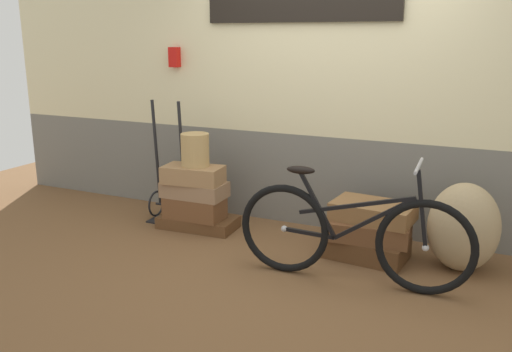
# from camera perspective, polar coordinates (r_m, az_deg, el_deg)

# --- Properties ---
(ground) EXTENTS (9.61, 5.20, 0.06)m
(ground) POSITION_cam_1_polar(r_m,az_deg,el_deg) (4.71, 4.57, -8.60)
(ground) COLOR brown
(station_building) EXTENTS (7.61, 0.74, 2.72)m
(station_building) POSITION_cam_1_polar(r_m,az_deg,el_deg) (5.16, 8.34, 9.32)
(station_building) COLOR slate
(station_building) RESTS_ON ground
(suitcase_0) EXTENTS (0.77, 0.43, 0.11)m
(suitcase_0) POSITION_cam_1_polar(r_m,az_deg,el_deg) (5.34, -6.06, -4.82)
(suitcase_0) COLOR brown
(suitcase_0) RESTS_ON ground
(suitcase_1) EXTENTS (0.57, 0.30, 0.21)m
(suitcase_1) POSITION_cam_1_polar(r_m,az_deg,el_deg) (5.25, -6.45, -3.31)
(suitcase_1) COLOR brown
(suitcase_1) RESTS_ON suitcase_0
(suitcase_2) EXTENTS (0.61, 0.34, 0.15)m
(suitcase_2) POSITION_cam_1_polar(r_m,az_deg,el_deg) (5.22, -6.46, -1.42)
(suitcase_2) COLOR #937051
(suitcase_2) RESTS_ON suitcase_1
(suitcase_3) EXTENTS (0.59, 0.36, 0.16)m
(suitcase_3) POSITION_cam_1_polar(r_m,az_deg,el_deg) (5.15, -6.61, 0.15)
(suitcase_3) COLOR #9E754C
(suitcase_3) RESTS_ON suitcase_2
(suitcase_4) EXTENTS (0.69, 0.48, 0.17)m
(suitcase_4) POSITION_cam_1_polar(r_m,az_deg,el_deg) (4.70, 11.48, -7.38)
(suitcase_4) COLOR brown
(suitcase_4) RESTS_ON ground
(suitcase_5) EXTENTS (0.68, 0.47, 0.16)m
(suitcase_5) POSITION_cam_1_polar(r_m,az_deg,el_deg) (4.65, 11.87, -5.50)
(suitcase_5) COLOR brown
(suitcase_5) RESTS_ON suitcase_4
(suitcase_6) EXTENTS (0.69, 0.47, 0.15)m
(suitcase_6) POSITION_cam_1_polar(r_m,az_deg,el_deg) (4.62, 12.19, -3.64)
(suitcase_6) COLOR olive
(suitcase_6) RESTS_ON suitcase_5
(wicker_basket) EXTENTS (0.26, 0.26, 0.31)m
(wicker_basket) POSITION_cam_1_polar(r_m,az_deg,el_deg) (5.12, -6.40, 2.76)
(wicker_basket) COLOR tan
(wicker_basket) RESTS_ON suitcase_3
(luggage_trolley) EXTENTS (0.39, 0.36, 1.21)m
(luggage_trolley) POSITION_cam_1_polar(r_m,az_deg,el_deg) (5.55, -9.06, -1.64)
(luggage_trolley) COLOR black
(luggage_trolley) RESTS_ON ground
(burlap_sack) EXTENTS (0.55, 0.47, 0.71)m
(burlap_sack) POSITION_cam_1_polar(r_m,az_deg,el_deg) (4.58, 20.93, -5.04)
(burlap_sack) COLOR tan
(burlap_sack) RESTS_ON ground
(bicycle) EXTENTS (1.77, 0.46, 0.96)m
(bicycle) POSITION_cam_1_polar(r_m,az_deg,el_deg) (4.13, 9.94, -6.13)
(bicycle) COLOR black
(bicycle) RESTS_ON ground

